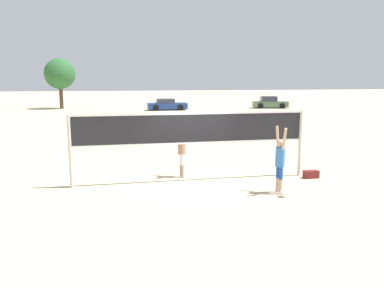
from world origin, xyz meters
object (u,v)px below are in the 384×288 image
object	(u,v)px
volleyball	(283,193)
tree_right_cluster	(60,74)
volleyball_net	(192,133)
parked_car_mid	(167,105)
parked_car_near	(270,103)
player_spiker	(280,159)
gear_bag	(311,174)
player_blocker	(182,147)

from	to	relation	value
volleyball	tree_right_cluster	xyz separation A→B (m)	(-10.92, 36.04, 3.87)
volleyball_net	parked_car_mid	bearing A→B (deg)	84.02
volleyball_net	parked_car_mid	distance (m)	29.55
parked_car_mid	volleyball_net	bearing A→B (deg)	-95.92
parked_car_mid	parked_car_near	bearing A→B (deg)	2.37
volleyball_net	parked_car_near	size ratio (longest dim) A/B	1.82
player_spiker	volleyball	world-z (taller)	player_spiker
player_spiker	volleyball	bearing A→B (deg)	173.45
gear_bag	parked_car_near	distance (m)	32.34
volleyball	volleyball_net	bearing A→B (deg)	135.67
volleyball_net	parked_car_near	bearing A→B (deg)	62.63
player_spiker	parked_car_near	world-z (taller)	player_spiker
player_blocker	gear_bag	size ratio (longest dim) A/B	3.97
volleyball	gear_bag	distance (m)	2.60
volleyball	tree_right_cluster	bearing A→B (deg)	106.86
parked_car_near	volleyball	bearing A→B (deg)	-99.47
volleyball	parked_car_mid	world-z (taller)	parked_car_mid
volleyball	player_blocker	bearing A→B (deg)	131.58
player_spiker	gear_bag	size ratio (longest dim) A/B	3.96
volleyball_net	volleyball	distance (m)	3.52
player_blocker	tree_right_cluster	bearing A→B (deg)	-165.79
volleyball	parked_car_mid	size ratio (longest dim) A/B	0.05
player_blocker	gear_bag	xyz separation A→B (m)	(4.39, -1.04, -0.93)
player_blocker	volleyball_net	bearing A→B (deg)	21.63
tree_right_cluster	volleyball	bearing A→B (deg)	-73.14
player_blocker	gear_bag	world-z (taller)	player_blocker
gear_bag	tree_right_cluster	distance (m)	36.77
player_blocker	gear_bag	distance (m)	4.61
player_spiker	player_blocker	world-z (taller)	player_blocker
volleyball	gear_bag	size ratio (longest dim) A/B	0.42
gear_bag	parked_car_near	bearing A→B (deg)	69.51
volleyball_net	parked_car_near	distance (m)	33.65
tree_right_cluster	player_spiker	bearing A→B (deg)	-72.91
gear_bag	volleyball_net	bearing A→B (deg)	174.19
player_spiker	parked_car_mid	bearing A→B (deg)	-1.41
player_spiker	player_blocker	distance (m)	3.53
volleyball_net	parked_car_near	xyz separation A→B (m)	(15.46, 29.87, -1.03)
parked_car_near	parked_car_mid	xyz separation A→B (m)	(-12.39, -0.50, -0.05)
player_spiker	gear_bag	distance (m)	2.50
volleyball_net	player_blocker	distance (m)	0.88
parked_car_mid	player_spiker	bearing A→B (deg)	-91.35
player_spiker	tree_right_cluster	distance (m)	37.42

